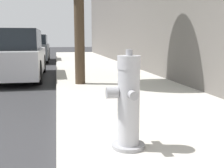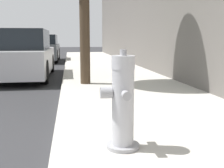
% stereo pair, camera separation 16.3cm
% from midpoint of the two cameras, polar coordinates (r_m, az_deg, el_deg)
% --- Properties ---
extents(sidewalk_slab, '(2.78, 40.00, 0.14)m').
position_cam_midpoint_polar(sidewalk_slab, '(2.82, 17.40, -13.76)').
color(sidewalk_slab, beige).
rests_on(sidewalk_slab, ground_plane).
extents(fire_hydrant, '(0.36, 0.38, 0.92)m').
position_cam_midpoint_polar(fire_hydrant, '(2.58, 1.49, -3.99)').
color(fire_hydrant, '#97979C').
rests_on(fire_hydrant, sidewalk_slab).
extents(parked_car_near, '(1.70, 4.20, 1.42)m').
position_cam_midpoint_polar(parked_car_near, '(8.71, -19.97, 5.50)').
color(parked_car_near, '#B7B7BC').
rests_on(parked_car_near, ground_plane).
extents(parked_car_mid, '(1.74, 4.16, 1.36)m').
position_cam_midpoint_polar(parked_car_mid, '(14.96, -16.37, 6.90)').
color(parked_car_mid, '#4C5156').
rests_on(parked_car_mid, ground_plane).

